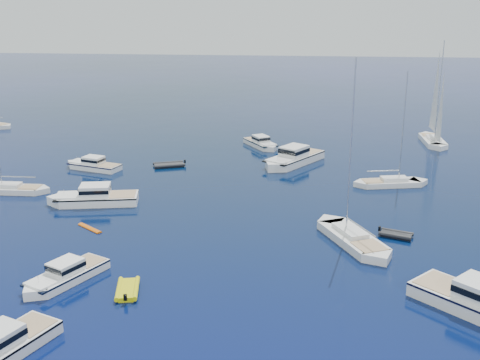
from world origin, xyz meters
name	(u,v)px	position (x,y,z in m)	size (l,w,h in m)	color
ground	(217,323)	(0.00, 0.00, 0.00)	(400.00, 400.00, 0.00)	#091058
motor_cruiser_left	(65,281)	(-12.60, 4.75, 0.00)	(2.48, 8.10, 2.12)	white
motor_cruiser_centre	(94,204)	(-16.69, 22.51, 0.00)	(3.14, 10.26, 2.69)	white
motor_cruiser_far_l	(93,169)	(-21.52, 35.47, 0.00)	(2.51, 8.19, 2.15)	white
motor_cruiser_distant	(293,164)	(4.01, 40.87, 0.00)	(3.53, 11.55, 3.03)	white
motor_cruiser_horizon	(261,147)	(-0.89, 49.90, 0.00)	(2.46, 8.03, 2.11)	white
sailboat_mid_r	(352,242)	(10.00, 14.99, 0.00)	(2.99, 11.49, 16.89)	silver
sailboat_mid_l	(11,192)	(-27.47, 25.28, 0.00)	(2.51, 9.65, 14.19)	silver
sailboat_centre	(391,185)	(15.68, 32.60, 0.00)	(2.45, 9.43, 13.87)	silver
sailboat_sails_r	(432,143)	(24.84, 55.01, 0.00)	(2.82, 10.86, 15.97)	white
tender_yellow	(128,292)	(-7.30, 3.59, 0.00)	(1.96, 3.57, 0.95)	#D0CD0C
tender_grey_near	(396,237)	(14.09, 16.71, 0.00)	(1.75, 3.10, 0.95)	black
tender_grey_far	(169,166)	(-12.06, 37.78, 0.00)	(2.26, 4.22, 0.95)	black
kayak_orange	(90,229)	(-14.60, 15.49, 0.00)	(0.56, 3.31, 0.30)	#D95D0A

